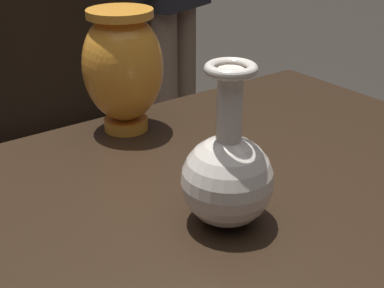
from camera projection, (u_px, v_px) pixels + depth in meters
The scene contains 2 objects.
vase_centerpiece at pixel (227, 175), 0.68m from camera, with size 0.12×0.12×0.22m.
vase_left_accent at pixel (123, 66), 0.94m from camera, with size 0.15×0.15×0.22m.
Camera 1 is at (-0.36, -0.56, 1.20)m, focal length 49.16 mm.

